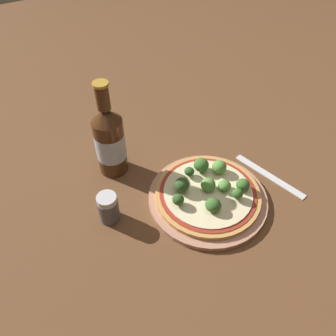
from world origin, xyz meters
The scene contains 16 objects.
ground_plane centered at (0.00, 0.00, 0.00)m, with size 3.00×3.00×0.00m, color brown.
plate centered at (-0.01, -0.02, 0.01)m, with size 0.27×0.27×0.01m.
pizza centered at (-0.01, -0.02, 0.02)m, with size 0.24×0.24×0.01m.
broccoli_floret_0 centered at (0.01, 0.04, 0.04)m, with size 0.04×0.04×0.03m.
broccoli_floret_1 centered at (-0.03, -0.07, 0.04)m, with size 0.03×0.03×0.03m.
broccoli_floret_2 centered at (0.06, -0.06, 0.04)m, with size 0.03×0.03×0.03m.
broccoli_floret_3 centered at (0.05, 0.01, 0.04)m, with size 0.03×0.03×0.03m.
broccoli_floret_4 centered at (-0.06, 0.01, 0.05)m, with size 0.03×0.03×0.04m.
broccoli_floret_5 centered at (-0.09, -0.02, 0.04)m, with size 0.03×0.03×0.03m.
broccoli_floret_6 centered at (0.02, -0.04, 0.04)m, with size 0.03×0.03×0.02m.
broccoli_floret_7 centered at (-0.02, 0.04, 0.04)m, with size 0.02×0.02×0.02m.
broccoli_floret_8 centered at (-0.01, -0.02, 0.04)m, with size 0.03×0.03×0.03m.
broccoli_floret_9 centered at (0.03, -0.07, 0.04)m, with size 0.02×0.02×0.03m.
beer_bottle centered at (-0.15, 0.18, 0.09)m, with size 0.07×0.07×0.24m.
pepper_shaker centered at (-0.22, 0.04, 0.04)m, with size 0.04×0.04×0.07m.
fork centered at (0.16, -0.04, 0.00)m, with size 0.06×0.19×0.00m.
Camera 1 is at (-0.33, -0.38, 0.59)m, focal length 35.00 mm.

